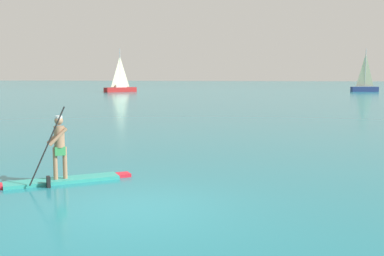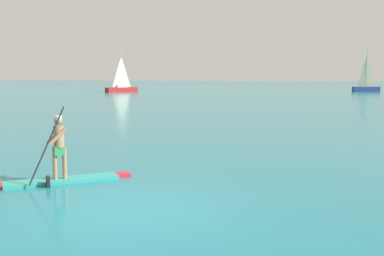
{
  "view_description": "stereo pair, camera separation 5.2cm",
  "coord_description": "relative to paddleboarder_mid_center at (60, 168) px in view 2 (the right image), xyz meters",
  "views": [
    {
      "loc": [
        2.92,
        -8.59,
        2.7
      ],
      "look_at": [
        -0.04,
        6.43,
        0.94
      ],
      "focal_mm": 42.56,
      "sensor_mm": 36.0,
      "label": 1
    },
    {
      "loc": [
        2.97,
        -8.58,
        2.7
      ],
      "look_at": [
        -0.04,
        6.43,
        0.94
      ],
      "focal_mm": 42.56,
      "sensor_mm": 36.0,
      "label": 2
    }
  ],
  "objects": [
    {
      "name": "ground",
      "position": [
        2.55,
        -1.88,
        -0.37
      ],
      "size": [
        440.0,
        440.0,
        0.0
      ],
      "primitive_type": "plane",
      "color": "#1E727F"
    },
    {
      "name": "paddleboarder_mid_center",
      "position": [
        0.0,
        0.0,
        0.0
      ],
      "size": [
        3.1,
        2.39,
        2.01
      ],
      "rotation": [
        0.0,
        0.0,
        3.77
      ],
      "color": "teal",
      "rests_on": "ground"
    },
    {
      "name": "sailboat_left_horizon",
      "position": [
        -20.81,
        61.3,
        0.54
      ],
      "size": [
        4.49,
        5.13,
        7.13
      ],
      "rotation": [
        0.0,
        0.0,
        0.89
      ],
      "color": "#A51E1E",
      "rests_on": "ground"
    },
    {
      "name": "sailboat_right_horizon",
      "position": [
        19.13,
        70.5,
        0.69
      ],
      "size": [
        4.56,
        2.01,
        7.15
      ],
      "rotation": [
        0.0,
        0.0,
        3.36
      ],
      "color": "navy",
      "rests_on": "ground"
    }
  ]
}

